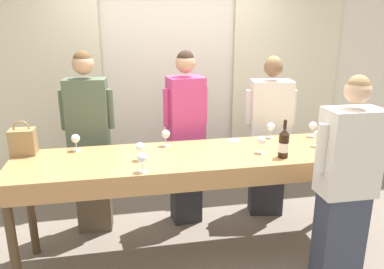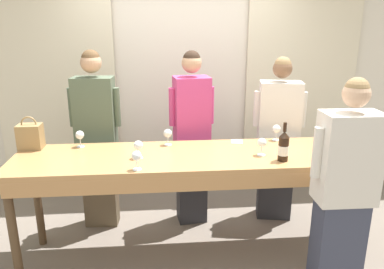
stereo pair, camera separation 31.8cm
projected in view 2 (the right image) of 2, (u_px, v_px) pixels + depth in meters
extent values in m
plane|color=#70665B|center=(193.00, 254.00, 3.44)|extent=(18.00, 18.00, 0.00)
cube|color=silver|center=(182.00, 79.00, 4.43)|extent=(12.00, 0.06, 2.80)
cube|color=beige|center=(56.00, 86.00, 4.27)|extent=(1.34, 0.03, 2.69)
cube|color=beige|center=(301.00, 82.00, 4.51)|extent=(1.34, 0.03, 2.69)
cube|color=#B27F4C|center=(193.00, 157.00, 3.16)|extent=(2.99, 0.76, 0.04)
cube|color=#B27F4C|center=(197.00, 183.00, 2.84)|extent=(2.87, 0.03, 0.12)
cylinder|color=#4C3823|center=(14.00, 235.00, 2.89)|extent=(0.07, 0.07, 0.93)
cylinder|color=#4C3823|center=(365.00, 219.00, 3.13)|extent=(0.07, 0.07, 0.93)
cylinder|color=#4C3823|center=(37.00, 199.00, 3.47)|extent=(0.07, 0.07, 0.93)
cylinder|color=#4C3823|center=(332.00, 188.00, 3.71)|extent=(0.07, 0.07, 0.93)
cylinder|color=black|center=(283.00, 149.00, 2.98)|extent=(0.08, 0.08, 0.20)
cone|color=black|center=(284.00, 134.00, 2.94)|extent=(0.08, 0.08, 0.05)
cylinder|color=black|center=(285.00, 127.00, 2.93)|extent=(0.03, 0.03, 0.07)
cylinder|color=white|center=(283.00, 150.00, 2.98)|extent=(0.09, 0.09, 0.08)
cube|color=#997A4C|center=(30.00, 137.00, 3.26)|extent=(0.20, 0.15, 0.22)
torus|color=#997A4C|center=(29.00, 124.00, 3.23)|extent=(0.13, 0.01, 0.13)
cylinder|color=white|center=(137.00, 169.00, 2.82)|extent=(0.07, 0.07, 0.00)
cylinder|color=white|center=(137.00, 165.00, 2.81)|extent=(0.01, 0.01, 0.07)
sphere|color=white|center=(137.00, 156.00, 2.79)|extent=(0.08, 0.08, 0.08)
cylinder|color=white|center=(322.00, 150.00, 3.24)|extent=(0.07, 0.07, 0.00)
cylinder|color=white|center=(322.00, 146.00, 3.23)|extent=(0.01, 0.01, 0.07)
sphere|color=white|center=(323.00, 138.00, 3.21)|extent=(0.08, 0.08, 0.08)
sphere|color=beige|center=(323.00, 139.00, 3.21)|extent=(0.05, 0.05, 0.05)
cylinder|color=white|center=(81.00, 147.00, 3.34)|extent=(0.07, 0.07, 0.00)
cylinder|color=white|center=(80.00, 142.00, 3.33)|extent=(0.01, 0.01, 0.07)
sphere|color=white|center=(80.00, 135.00, 3.31)|extent=(0.08, 0.08, 0.08)
cylinder|color=white|center=(168.00, 145.00, 3.39)|extent=(0.07, 0.07, 0.00)
cylinder|color=white|center=(168.00, 141.00, 3.38)|extent=(0.01, 0.01, 0.07)
sphere|color=white|center=(168.00, 133.00, 3.36)|extent=(0.08, 0.08, 0.08)
cylinder|color=white|center=(320.00, 140.00, 3.51)|extent=(0.07, 0.07, 0.00)
cylinder|color=white|center=(320.00, 136.00, 3.50)|extent=(0.01, 0.01, 0.07)
sphere|color=white|center=(321.00, 129.00, 3.48)|extent=(0.08, 0.08, 0.08)
cylinder|color=white|center=(337.00, 141.00, 3.50)|extent=(0.07, 0.07, 0.00)
cylinder|color=white|center=(338.00, 137.00, 3.49)|extent=(0.01, 0.01, 0.07)
sphere|color=white|center=(338.00, 130.00, 3.47)|extent=(0.08, 0.08, 0.08)
sphere|color=beige|center=(338.00, 130.00, 3.47)|extent=(0.05, 0.05, 0.05)
cylinder|color=white|center=(337.00, 148.00, 3.30)|extent=(0.07, 0.07, 0.00)
cylinder|color=white|center=(337.00, 144.00, 3.29)|extent=(0.01, 0.01, 0.07)
sphere|color=white|center=(338.00, 136.00, 3.27)|extent=(0.08, 0.08, 0.08)
sphere|color=beige|center=(338.00, 137.00, 3.27)|extent=(0.05, 0.05, 0.05)
cylinder|color=white|center=(139.00, 158.00, 3.06)|extent=(0.07, 0.07, 0.00)
cylinder|color=white|center=(139.00, 153.00, 3.05)|extent=(0.01, 0.01, 0.07)
sphere|color=white|center=(138.00, 145.00, 3.03)|extent=(0.08, 0.08, 0.08)
cylinder|color=white|center=(276.00, 140.00, 3.52)|extent=(0.07, 0.07, 0.00)
cylinder|color=white|center=(276.00, 136.00, 3.51)|extent=(0.01, 0.01, 0.07)
sphere|color=white|center=(276.00, 129.00, 3.49)|extent=(0.08, 0.08, 0.08)
cylinder|color=white|center=(261.00, 155.00, 3.13)|extent=(0.07, 0.07, 0.00)
cylinder|color=white|center=(262.00, 150.00, 3.12)|extent=(0.01, 0.01, 0.07)
sphere|color=white|center=(262.00, 143.00, 3.10)|extent=(0.08, 0.08, 0.08)
cube|color=white|center=(237.00, 142.00, 3.48)|extent=(0.12, 0.12, 0.00)
cube|color=brown|center=(100.00, 185.00, 3.85)|extent=(0.34, 0.21, 0.86)
cube|color=#4C5B47|center=(95.00, 112.00, 3.62)|extent=(0.40, 0.25, 0.68)
sphere|color=tan|center=(91.00, 63.00, 3.49)|extent=(0.20, 0.20, 0.20)
sphere|color=brown|center=(91.00, 59.00, 3.48)|extent=(0.17, 0.17, 0.17)
cylinder|color=#4C5B47|center=(117.00, 107.00, 3.61)|extent=(0.08, 0.08, 0.38)
cylinder|color=#4C5B47|center=(72.00, 107.00, 3.61)|extent=(0.08, 0.08, 0.38)
cube|color=#28282D|center=(192.00, 182.00, 3.93)|extent=(0.32, 0.26, 0.86)
cube|color=#C63D7A|center=(192.00, 111.00, 3.71)|extent=(0.37, 0.30, 0.68)
sphere|color=tan|center=(192.00, 63.00, 3.57)|extent=(0.19, 0.19, 0.19)
sphere|color=#332319|center=(192.00, 59.00, 3.56)|extent=(0.17, 0.17, 0.17)
cylinder|color=#C63D7A|center=(210.00, 105.00, 3.73)|extent=(0.08, 0.08, 0.37)
cylinder|color=#C63D7A|center=(172.00, 107.00, 3.65)|extent=(0.08, 0.08, 0.37)
cube|color=#28282D|center=(275.00, 181.00, 4.01)|extent=(0.38, 0.27, 0.82)
cube|color=silver|center=(279.00, 114.00, 3.80)|extent=(0.45, 0.32, 0.65)
sphere|color=brown|center=(283.00, 69.00, 3.66)|extent=(0.19, 0.19, 0.19)
sphere|color=#93754C|center=(283.00, 65.00, 3.65)|extent=(0.17, 0.17, 0.17)
cylinder|color=silver|center=(303.00, 110.00, 3.76)|extent=(0.08, 0.08, 0.36)
cylinder|color=silver|center=(257.00, 109.00, 3.80)|extent=(0.08, 0.08, 0.36)
cube|color=#383D51|center=(336.00, 250.00, 2.80)|extent=(0.35, 0.22, 0.82)
cube|color=silver|center=(348.00, 158.00, 2.59)|extent=(0.41, 0.25, 0.65)
sphere|color=#DBAD89|center=(356.00, 94.00, 2.45)|extent=(0.18, 0.18, 0.18)
sphere|color=#93754C|center=(357.00, 89.00, 2.45)|extent=(0.16, 0.16, 0.16)
cylinder|color=silver|center=(317.00, 152.00, 2.56)|extent=(0.07, 0.07, 0.36)
cylinder|color=silver|center=(380.00, 151.00, 2.59)|extent=(0.07, 0.07, 0.36)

